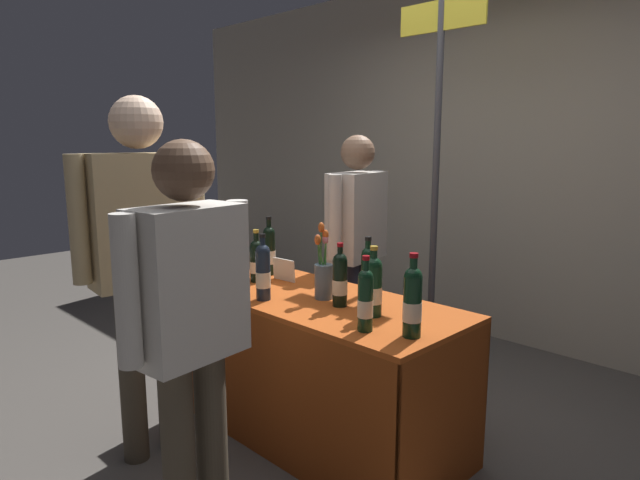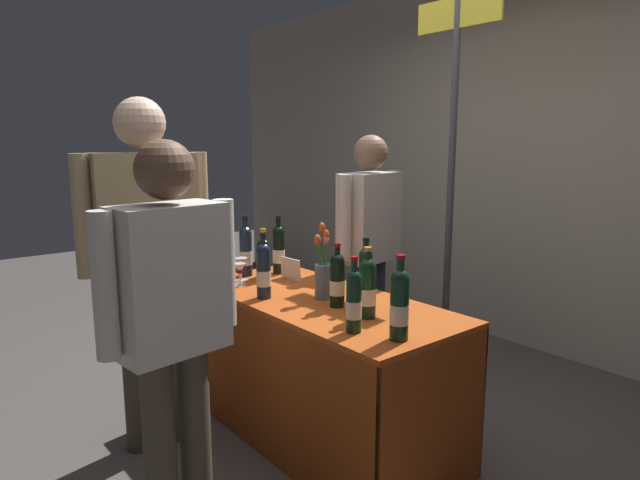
{
  "view_description": "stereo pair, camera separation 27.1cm",
  "coord_description": "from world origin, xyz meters",
  "px_view_note": "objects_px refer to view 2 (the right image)",
  "views": [
    {
      "loc": [
        1.88,
        -1.89,
        1.53
      ],
      "look_at": [
        0.0,
        0.0,
        1.05
      ],
      "focal_mm": 30.82,
      "sensor_mm": 36.0,
      "label": 1
    },
    {
      "loc": [
        2.06,
        -1.69,
        1.53
      ],
      "look_at": [
        0.0,
        0.0,
        1.05
      ],
      "focal_mm": 30.82,
      "sensor_mm": 36.0,
      "label": 2
    }
  ],
  "objects_px": {
    "wine_glass_near_taster": "(240,270)",
    "booth_signpost": "(452,148)",
    "flower_vase": "(323,274)",
    "wine_glass_near_vendor": "(219,265)",
    "featured_wine_bottle": "(399,303)",
    "display_bottle_0": "(279,249)",
    "tasting_table": "(320,343)",
    "taster_foreground_right": "(146,241)",
    "vendor_presenter": "(369,236)",
    "wine_glass_mid": "(241,264)"
  },
  "relations": [
    {
      "from": "flower_vase",
      "to": "wine_glass_near_vendor",
      "type": "bearing_deg",
      "value": -161.54
    },
    {
      "from": "wine_glass_mid",
      "to": "vendor_presenter",
      "type": "xyz_separation_m",
      "value": [
        0.18,
        0.84,
        0.09
      ]
    },
    {
      "from": "tasting_table",
      "to": "flower_vase",
      "type": "relative_size",
      "value": 3.93
    },
    {
      "from": "wine_glass_near_vendor",
      "to": "wine_glass_near_taster",
      "type": "distance_m",
      "value": 0.19
    },
    {
      "from": "wine_glass_mid",
      "to": "flower_vase",
      "type": "height_order",
      "value": "flower_vase"
    },
    {
      "from": "wine_glass_mid",
      "to": "flower_vase",
      "type": "bearing_deg",
      "value": 12.86
    },
    {
      "from": "booth_signpost",
      "to": "display_bottle_0",
      "type": "bearing_deg",
      "value": -118.73
    },
    {
      "from": "tasting_table",
      "to": "flower_vase",
      "type": "bearing_deg",
      "value": 61.3
    },
    {
      "from": "flower_vase",
      "to": "taster_foreground_right",
      "type": "relative_size",
      "value": 0.22
    },
    {
      "from": "wine_glass_mid",
      "to": "wine_glass_near_taster",
      "type": "height_order",
      "value": "wine_glass_mid"
    },
    {
      "from": "featured_wine_bottle",
      "to": "wine_glass_near_vendor",
      "type": "distance_m",
      "value": 1.31
    },
    {
      "from": "flower_vase",
      "to": "vendor_presenter",
      "type": "height_order",
      "value": "vendor_presenter"
    },
    {
      "from": "taster_foreground_right",
      "to": "booth_signpost",
      "type": "height_order",
      "value": "booth_signpost"
    },
    {
      "from": "tasting_table",
      "to": "wine_glass_near_vendor",
      "type": "height_order",
      "value": "wine_glass_near_vendor"
    },
    {
      "from": "featured_wine_bottle",
      "to": "wine_glass_mid",
      "type": "distance_m",
      "value": 1.21
    },
    {
      "from": "wine_glass_near_taster",
      "to": "vendor_presenter",
      "type": "bearing_deg",
      "value": 85.34
    },
    {
      "from": "wine_glass_near_taster",
      "to": "flower_vase",
      "type": "relative_size",
      "value": 0.33
    },
    {
      "from": "tasting_table",
      "to": "wine_glass_near_vendor",
      "type": "bearing_deg",
      "value": -162.54
    },
    {
      "from": "wine_glass_near_vendor",
      "to": "vendor_presenter",
      "type": "height_order",
      "value": "vendor_presenter"
    },
    {
      "from": "display_bottle_0",
      "to": "taster_foreground_right",
      "type": "relative_size",
      "value": 0.2
    },
    {
      "from": "wine_glass_near_taster",
      "to": "taster_foreground_right",
      "type": "xyz_separation_m",
      "value": [
        -0.02,
        -0.5,
        0.21
      ]
    },
    {
      "from": "vendor_presenter",
      "to": "taster_foreground_right",
      "type": "xyz_separation_m",
      "value": [
        -0.09,
        -1.41,
        0.12
      ]
    },
    {
      "from": "tasting_table",
      "to": "vendor_presenter",
      "type": "xyz_separation_m",
      "value": [
        -0.39,
        0.72,
        0.42
      ]
    },
    {
      "from": "display_bottle_0",
      "to": "booth_signpost",
      "type": "xyz_separation_m",
      "value": [
        0.52,
        0.94,
        0.59
      ]
    },
    {
      "from": "flower_vase",
      "to": "taster_foreground_right",
      "type": "height_order",
      "value": "taster_foreground_right"
    },
    {
      "from": "display_bottle_0",
      "to": "booth_signpost",
      "type": "relative_size",
      "value": 0.14
    },
    {
      "from": "flower_vase",
      "to": "tasting_table",
      "type": "bearing_deg",
      "value": -118.7
    },
    {
      "from": "wine_glass_mid",
      "to": "flower_vase",
      "type": "relative_size",
      "value": 0.34
    },
    {
      "from": "tasting_table",
      "to": "wine_glass_near_taster",
      "type": "distance_m",
      "value": 0.6
    },
    {
      "from": "display_bottle_0",
      "to": "tasting_table",
      "type": "bearing_deg",
      "value": -14.78
    },
    {
      "from": "taster_foreground_right",
      "to": "featured_wine_bottle",
      "type": "bearing_deg",
      "value": -56.72
    },
    {
      "from": "wine_glass_near_vendor",
      "to": "booth_signpost",
      "type": "distance_m",
      "value": 1.57
    },
    {
      "from": "vendor_presenter",
      "to": "tasting_table",
      "type": "bearing_deg",
      "value": 17.49
    },
    {
      "from": "vendor_presenter",
      "to": "wine_glass_near_taster",
      "type": "bearing_deg",
      "value": -15.39
    },
    {
      "from": "wine_glass_mid",
      "to": "flower_vase",
      "type": "distance_m",
      "value": 0.59
    },
    {
      "from": "featured_wine_bottle",
      "to": "flower_vase",
      "type": "xyz_separation_m",
      "value": [
        -0.64,
        0.14,
        -0.02
      ]
    },
    {
      "from": "booth_signpost",
      "to": "tasting_table",
      "type": "bearing_deg",
      "value": -87.02
    },
    {
      "from": "wine_glass_near_taster",
      "to": "flower_vase",
      "type": "bearing_deg",
      "value": 23.26
    },
    {
      "from": "tasting_table",
      "to": "vendor_presenter",
      "type": "bearing_deg",
      "value": 118.22
    },
    {
      "from": "wine_glass_near_taster",
      "to": "booth_signpost",
      "type": "distance_m",
      "value": 1.49
    },
    {
      "from": "featured_wine_bottle",
      "to": "wine_glass_mid",
      "type": "relative_size",
      "value": 2.64
    },
    {
      "from": "wine_glass_near_vendor",
      "to": "flower_vase",
      "type": "distance_m",
      "value": 0.7
    },
    {
      "from": "taster_foreground_right",
      "to": "flower_vase",
      "type": "bearing_deg",
      "value": -28.03
    },
    {
      "from": "featured_wine_bottle",
      "to": "display_bottle_0",
      "type": "height_order",
      "value": "same"
    },
    {
      "from": "wine_glass_near_taster",
      "to": "booth_signpost",
      "type": "xyz_separation_m",
      "value": [
        0.41,
        1.28,
        0.65
      ]
    },
    {
      "from": "featured_wine_bottle",
      "to": "flower_vase",
      "type": "distance_m",
      "value": 0.65
    },
    {
      "from": "tasting_table",
      "to": "wine_glass_near_vendor",
      "type": "distance_m",
      "value": 0.76
    },
    {
      "from": "vendor_presenter",
      "to": "wine_glass_mid",
      "type": "bearing_deg",
      "value": -22.65
    },
    {
      "from": "tasting_table",
      "to": "display_bottle_0",
      "type": "relative_size",
      "value": 4.35
    },
    {
      "from": "taster_foreground_right",
      "to": "wine_glass_near_taster",
      "type": "bearing_deg",
      "value": 4.77
    }
  ]
}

